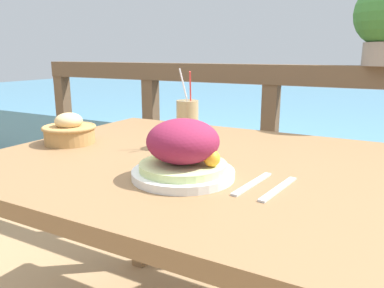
% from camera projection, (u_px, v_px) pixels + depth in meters
% --- Properties ---
extents(patio_table, '(1.15, 0.96, 0.73)m').
position_uv_depth(patio_table, '(190.00, 185.00, 1.12)').
color(patio_table, olive).
rests_on(patio_table, ground_plane).
extents(railing_fence, '(2.80, 0.08, 0.98)m').
position_uv_depth(railing_fence, '(270.00, 128.00, 1.77)').
color(railing_fence, brown).
rests_on(railing_fence, ground_plane).
extents(sea_backdrop, '(12.00, 4.00, 0.50)m').
position_uv_depth(sea_backdrop, '(339.00, 128.00, 4.00)').
color(sea_backdrop, teal).
rests_on(sea_backdrop, ground_plane).
extents(salad_plate, '(0.25, 0.25, 0.15)m').
position_uv_depth(salad_plate, '(183.00, 153.00, 0.90)').
color(salad_plate, silver).
rests_on(salad_plate, patio_table).
extents(drink_glass, '(0.07, 0.08, 0.25)m').
position_uv_depth(drink_glass, '(187.00, 124.00, 1.20)').
color(drink_glass, tan).
rests_on(drink_glass, patio_table).
extents(bread_basket, '(0.18, 0.18, 0.10)m').
position_uv_depth(bread_basket, '(69.00, 131.00, 1.26)').
color(bread_basket, '#AD7F47').
rests_on(bread_basket, patio_table).
extents(fork, '(0.04, 0.18, 0.00)m').
position_uv_depth(fork, '(252.00, 184.00, 0.87)').
color(fork, silver).
rests_on(fork, patio_table).
extents(knife, '(0.04, 0.18, 0.00)m').
position_uv_depth(knife, '(278.00, 189.00, 0.83)').
color(knife, silver).
rests_on(knife, patio_table).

